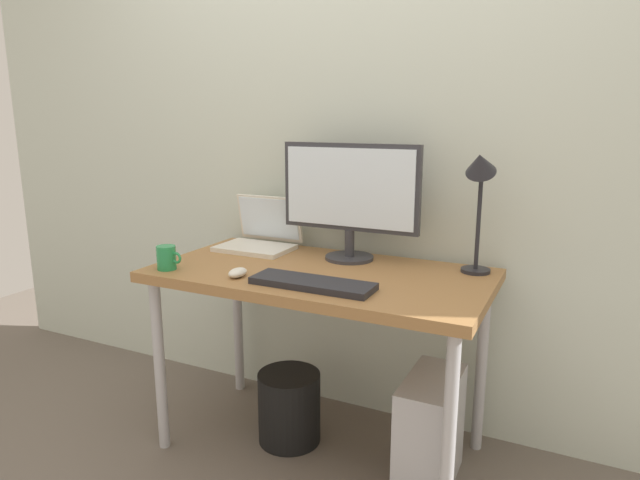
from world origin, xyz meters
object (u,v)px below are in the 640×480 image
object	(u,v)px
monitor	(350,194)
mouse	(238,273)
keyboard	(312,283)
wastebasket	(289,407)
laptop	(261,235)
desk	(320,288)
desk_lamp	(479,183)
computer_tower	(430,431)
coffee_mug	(167,258)

from	to	relation	value
monitor	mouse	size ratio (longest dim) A/B	6.48
keyboard	wastebasket	size ratio (longest dim) A/B	1.47
laptop	wastebasket	size ratio (longest dim) A/B	1.07
laptop	mouse	world-z (taller)	laptop
desk	desk_lamp	size ratio (longest dim) A/B	2.68
desk_lamp	wastebasket	size ratio (longest dim) A/B	1.60
computer_tower	keyboard	bearing A→B (deg)	-156.90
desk	coffee_mug	size ratio (longest dim) A/B	11.82
monitor	laptop	xyz separation A→B (m)	(-0.44, 0.02, -0.21)
computer_tower	monitor	bearing A→B (deg)	151.41
coffee_mug	wastebasket	bearing A→B (deg)	30.61
desk	mouse	xyz separation A→B (m)	(-0.23, -0.21, 0.09)
computer_tower	laptop	bearing A→B (deg)	163.91
monitor	desk_lamp	xyz separation A→B (m)	(0.51, 0.00, 0.07)
desk	wastebasket	world-z (taller)	desk
keyboard	monitor	bearing A→B (deg)	94.54
monitor	computer_tower	distance (m)	0.95
keyboard	mouse	distance (m)	0.30
desk_lamp	keyboard	world-z (taller)	desk_lamp
desk	computer_tower	distance (m)	0.66
monitor	wastebasket	bearing A→B (deg)	-128.94
laptop	monitor	bearing A→B (deg)	-2.13
desk_lamp	computer_tower	xyz separation A→B (m)	(-0.08, -0.23, -0.89)
keyboard	wastebasket	distance (m)	0.68
desk	keyboard	distance (m)	0.22
wastebasket	computer_tower	bearing A→B (deg)	-1.83
mouse	coffee_mug	world-z (taller)	coffee_mug
wastebasket	laptop	bearing A→B (deg)	138.90
desk	desk_lamp	world-z (taller)	desk_lamp
laptop	computer_tower	xyz separation A→B (m)	(0.86, -0.25, -0.61)
laptop	keyboard	xyz separation A→B (m)	(0.47, -0.42, -0.05)
monitor	wastebasket	size ratio (longest dim) A/B	1.94
desk	wastebasket	size ratio (longest dim) A/B	4.28
monitor	desk	bearing A→B (deg)	-99.57
desk	monitor	bearing A→B (deg)	80.43
desk	laptop	size ratio (longest dim) A/B	4.01
desk_lamp	computer_tower	distance (m)	0.92
keyboard	computer_tower	world-z (taller)	keyboard
mouse	wastebasket	bearing A→B (deg)	64.95
desk	wastebasket	distance (m)	0.55
coffee_mug	computer_tower	distance (m)	1.18
keyboard	wastebasket	world-z (taller)	keyboard
monitor	coffee_mug	distance (m)	0.76
computer_tower	desk	bearing A→B (deg)	176.50
desk	computer_tower	xyz separation A→B (m)	(0.46, -0.03, -0.48)
monitor	keyboard	distance (m)	0.48
mouse	computer_tower	distance (m)	0.91
mouse	coffee_mug	distance (m)	0.31
computer_tower	wastebasket	bearing A→B (deg)	178.17
desk_lamp	keyboard	xyz separation A→B (m)	(-0.48, -0.40, -0.33)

